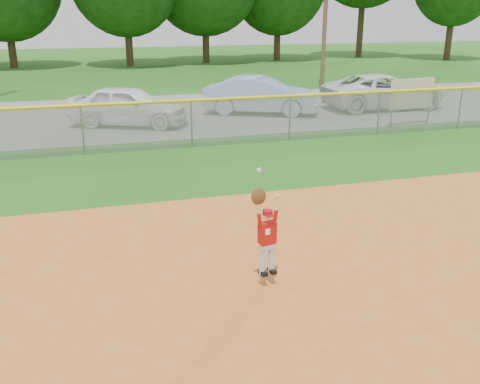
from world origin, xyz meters
name	(u,v)px	position (x,y,z in m)	size (l,w,h in m)	color
ground	(323,301)	(0.00, 0.00, 0.00)	(120.00, 120.00, 0.00)	#1D5413
parking_strip	(164,114)	(0.00, 16.00, 0.01)	(44.00, 10.00, 0.03)	slate
car_white_a	(129,106)	(-1.62, 13.86, 0.78)	(1.77, 4.39, 1.49)	white
car_blue	(261,95)	(3.91, 14.80, 0.80)	(1.64, 4.70, 1.55)	#84A0C4
car_white_b	(383,91)	(9.50, 14.51, 0.78)	(2.48, 5.38, 1.49)	silver
sponsor_sign	(412,95)	(8.56, 10.93, 1.17)	(1.99, 0.33, 1.78)	gray
outfield_fence	(191,120)	(0.00, 10.00, 0.88)	(40.06, 0.10, 1.55)	gray
ballplayer	(266,232)	(-0.70, 0.68, 0.95)	(0.48, 0.23, 1.75)	silver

